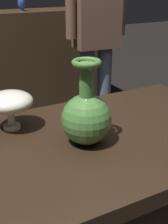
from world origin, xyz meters
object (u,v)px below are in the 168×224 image
Objects in this scene: vase_tall_behind at (10,103)px; visitor_near_right at (97,26)px; shelf_vase_right at (22,3)px; vase_centerpiece at (86,116)px.

vase_tall_behind is 0.10× the size of visitor_near_right.
shelf_vase_right is 1.00m from visitor_near_right.
visitor_near_right is at bearing 47.56° from vase_tall_behind.
vase_centerpiece is 1.44m from visitor_near_right.
visitor_near_right is at bearing 58.39° from vase_centerpiece.
shelf_vase_right is at bearing 70.77° from vase_tall_behind.
shelf_vase_right reaches higher than vase_centerpiece.
visitor_near_right is (0.24, -0.96, -0.10)m from shelf_vase_right.
vase_tall_behind is at bearing 51.64° from visitor_near_right.
vase_tall_behind is at bearing 130.87° from vase_centerpiece.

